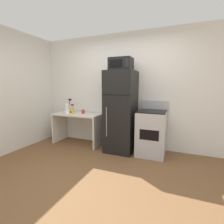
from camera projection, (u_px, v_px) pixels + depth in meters
name	position (u px, v px, depth m)	size (l,w,h in m)	color
ground_plane	(93.00, 180.00, 2.51)	(12.00, 12.00, 0.00)	brown
wall_back_white	(127.00, 91.00, 3.86)	(5.00, 0.10, 2.60)	white
desk	(78.00, 122.00, 4.09)	(1.18, 0.56, 0.75)	silver
desk_lamp	(70.00, 103.00, 4.15)	(0.14, 0.12, 0.35)	black
paper_towel_roll	(67.00, 109.00, 4.02)	(0.11, 0.11, 0.24)	white
spray_bottle	(73.00, 110.00, 3.92)	(0.06, 0.06, 0.25)	yellow
coffee_mug	(83.00, 112.00, 4.04)	(0.08, 0.08, 0.10)	#D83F33
refrigerator	(121.00, 112.00, 3.57)	(0.60, 0.67, 1.73)	black
microwave	(121.00, 64.00, 3.40)	(0.46, 0.35, 0.26)	black
oven_range	(151.00, 132.00, 3.41)	(0.57, 0.61, 1.10)	#B7B7BC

